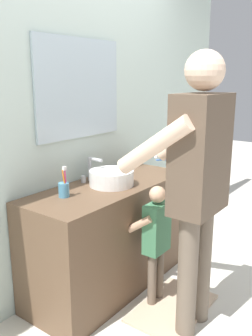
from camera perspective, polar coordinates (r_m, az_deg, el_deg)
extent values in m
plane|color=silver|center=(2.82, 2.60, -19.52)|extent=(14.00, 14.00, 0.00)
cube|color=silver|center=(2.75, -7.99, 9.58)|extent=(4.40, 0.08, 2.70)
cube|color=silver|center=(2.71, -7.28, 12.28)|extent=(0.84, 0.02, 0.71)
cube|color=brown|center=(2.78, -2.52, -10.57)|extent=(1.37, 0.54, 0.80)
cylinder|color=white|center=(2.61, -2.29, -1.56)|extent=(0.32, 0.32, 0.11)
cylinder|color=silver|center=(2.61, -2.29, -1.44)|extent=(0.26, 0.26, 0.09)
cylinder|color=#B7BABF|center=(2.74, -5.73, -0.14)|extent=(0.03, 0.03, 0.18)
cylinder|color=#B7BABF|center=(2.68, -4.82, 1.33)|extent=(0.02, 0.12, 0.02)
cylinder|color=#B7BABF|center=(2.70, -6.69, -1.77)|extent=(0.04, 0.04, 0.05)
cylinder|color=#B7BABF|center=(2.80, -4.74, -1.15)|extent=(0.04, 0.04, 0.05)
cylinder|color=#4C8EB2|center=(2.39, -9.74, -3.41)|extent=(0.07, 0.07, 0.09)
cylinder|color=#E5387F|center=(2.37, -9.46, -2.24)|extent=(0.02, 0.01, 0.17)
cube|color=white|center=(2.35, -9.55, -0.02)|extent=(0.01, 0.02, 0.02)
cylinder|color=orange|center=(2.36, -9.65, -2.30)|extent=(0.03, 0.02, 0.17)
cube|color=white|center=(2.34, -9.75, -0.06)|extent=(0.01, 0.02, 0.02)
cube|color=#CCAD8E|center=(2.71, 7.30, -20.96)|extent=(0.64, 0.40, 0.02)
cylinder|color=#6B5B4C|center=(2.63, 4.09, -17.16)|extent=(0.06, 0.06, 0.40)
cylinder|color=#6B5B4C|center=(2.70, 5.27, -16.26)|extent=(0.06, 0.06, 0.40)
cube|color=#427F56|center=(2.49, 4.86, -9.36)|extent=(0.20, 0.11, 0.34)
sphere|color=#D8A884|center=(2.41, 4.98, -4.15)|extent=(0.11, 0.11, 0.11)
cylinder|color=#D8A884|center=(2.44, 1.69, -9.05)|extent=(0.05, 0.24, 0.19)
cylinder|color=#D8A884|center=(2.61, 4.45, -7.53)|extent=(0.05, 0.24, 0.19)
cylinder|color=#6B5B4C|center=(2.30, 9.61, -16.53)|extent=(0.12, 0.12, 0.79)
cylinder|color=#6B5B4C|center=(2.46, 11.79, -14.53)|extent=(0.12, 0.12, 0.79)
cube|color=brown|center=(2.12, 11.64, 2.13)|extent=(0.39, 0.22, 0.69)
sphere|color=beige|center=(2.08, 12.29, 14.76)|extent=(0.22, 0.22, 0.22)
cylinder|color=beige|center=(2.00, 4.41, 3.46)|extent=(0.10, 0.48, 0.37)
cylinder|color=beige|center=(2.38, 10.02, 4.95)|extent=(0.10, 0.48, 0.37)
cylinder|color=blue|center=(2.49, 6.16, 1.30)|extent=(0.01, 0.14, 0.03)
cube|color=white|center=(2.53, 4.71, 1.79)|extent=(0.01, 0.02, 0.02)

